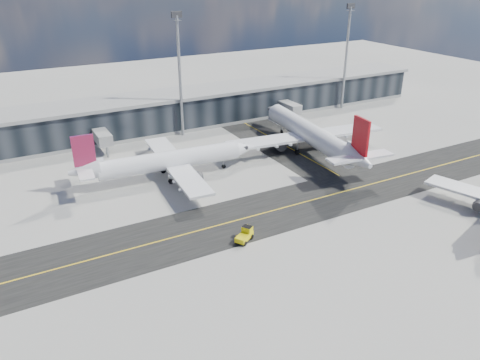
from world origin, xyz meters
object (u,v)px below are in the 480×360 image
at_px(airliner_redtail, 310,134).
at_px(service_van, 297,135).
at_px(airliner_af, 168,161).
at_px(baggage_tug, 245,234).

bearing_deg(airliner_redtail, service_van, 78.71).
height_order(airliner_af, service_van, airliner_af).
xyz_separation_m(airliner_af, service_van, (35.57, 7.12, -2.89)).
bearing_deg(service_van, airliner_redtail, -113.34).
height_order(airliner_af, baggage_tug, airliner_af).
bearing_deg(baggage_tug, airliner_redtail, 96.62).
distance_m(airliner_redtail, baggage_tug, 40.06).
relative_size(airliner_redtail, service_van, 8.13).
relative_size(airliner_af, airliner_redtail, 0.85).
distance_m(airliner_af, baggage_tug, 27.48).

